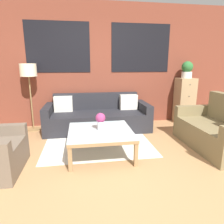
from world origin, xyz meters
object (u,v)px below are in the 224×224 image
Objects in this scene: flower_vase at (100,120)px; settee_vintage at (218,131)px; potted_plant at (187,70)px; couch_dark at (98,117)px; floor_lamp at (29,74)px; drawer_cabinet at (184,101)px; coffee_table at (100,134)px.

settee_vintage is at bearing -2.50° from flower_vase.
settee_vintage is 5.39× the size of flower_vase.
potted_plant is at bearing 82.38° from settee_vintage.
couch_dark is 1.32m from flower_vase.
couch_dark is at bearing 87.42° from flower_vase.
floor_lamp is at bearing 173.30° from couch_dark.
drawer_cabinet is 4.03× the size of flower_vase.
couch_dark is 2.40m from settee_vintage.
floor_lamp is (-3.40, 1.54, 0.93)m from settee_vintage.
potted_plant is (2.19, 0.22, 1.03)m from couch_dark.
floor_lamp is 3.68m from drawer_cabinet.
potted_plant is at bearing 0.77° from floor_lamp.
couch_dark is 1.32m from coffee_table.
settee_vintage is at bearing -34.74° from couch_dark.
potted_plant reaches higher than drawer_cabinet.
potted_plant reaches higher than floor_lamp.
potted_plant is at bearing 34.23° from coffee_table.
floor_lamp reaches higher than settee_vintage.
flower_vase is at bearing -146.30° from potted_plant.
drawer_cabinet is (2.19, 0.22, 0.28)m from couch_dark.
coffee_table is 2.20m from floor_lamp.
coffee_table is 2.51× the size of potted_plant.
settee_vintage is 1.02× the size of floor_lamp.
potted_plant is (-0.00, 0.00, 0.76)m from drawer_cabinet.
drawer_cabinet is (2.25, 1.53, 0.19)m from coffee_table.
potted_plant is 1.45× the size of flower_vase.
drawer_cabinet reaches higher than coffee_table.
floor_lamp is at bearing -179.23° from potted_plant.
drawer_cabinet reaches higher than flower_vase.
coffee_table is 0.91× the size of drawer_cabinet.
potted_plant reaches higher than settee_vintage.
couch_dark is 1.57× the size of floor_lamp.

